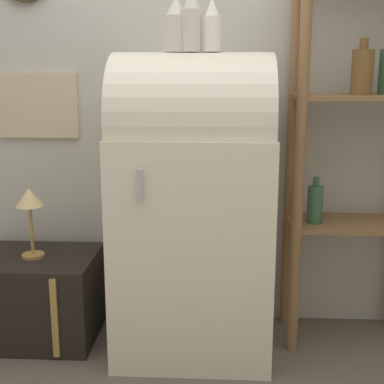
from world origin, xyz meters
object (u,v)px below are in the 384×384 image
at_px(vase_left, 176,26).
at_px(refrigerator, 193,202).
at_px(vase_center, 192,22).
at_px(desk_lamp, 30,205).
at_px(suitcase_trunk, 37,296).
at_px(vase_right, 212,27).

bearing_deg(vase_left, refrigerator, -10.71).
xyz_separation_m(vase_center, desk_lamp, (-0.79, 0.04, -0.84)).
distance_m(suitcase_trunk, vase_left, 1.49).
relative_size(suitcase_trunk, vase_right, 2.63).
distance_m(refrigerator, vase_center, 0.81).
relative_size(suitcase_trunk, vase_center, 2.19).
bearing_deg(vase_center, suitcase_trunk, 176.49).
distance_m(vase_left, vase_right, 0.16).
bearing_deg(vase_left, vase_center, -18.19).
xyz_separation_m(suitcase_trunk, desk_lamp, (-0.00, -0.01, 0.48)).
height_order(suitcase_trunk, desk_lamp, desk_lamp).
distance_m(suitcase_trunk, desk_lamp, 0.48).
xyz_separation_m(refrigerator, vase_right, (0.08, -0.01, 0.79)).
bearing_deg(vase_left, vase_right, -9.62).
bearing_deg(vase_center, vase_left, 161.81).
bearing_deg(refrigerator, suitcase_trunk, 177.14).
xyz_separation_m(vase_left, desk_lamp, (-0.72, 0.01, -0.82)).
height_order(vase_left, desk_lamp, vase_left).
xyz_separation_m(suitcase_trunk, vase_right, (0.88, -0.05, 1.30)).
distance_m(refrigerator, suitcase_trunk, 0.94).
height_order(suitcase_trunk, vase_center, vase_center).
bearing_deg(desk_lamp, vase_right, -2.69).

